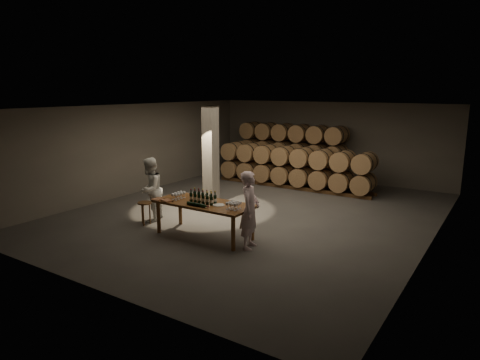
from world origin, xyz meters
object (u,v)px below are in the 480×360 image
Objects in this scene: stool at (145,206)px; person_woman at (150,190)px; tasting_table at (204,206)px; person_man at (250,210)px; plate at (219,205)px; notebook_near at (167,200)px; bottle_cluster at (203,198)px.

stool is 0.55m from person_woman.
person_woman reaches higher than stool.
person_man is at bearing -2.44° from tasting_table.
stool is at bearing 75.62° from person_man.
person_man reaches higher than plate.
notebook_near is (-1.36, -0.39, 0.01)m from plate.
person_woman is (-2.11, 0.23, 0.12)m from tasting_table.
person_man is (1.41, -0.03, -0.09)m from bottle_cluster.
bottle_cluster is 2.64× the size of notebook_near.
person_woman reaches higher than bottle_cluster.
person_man is (0.92, -0.03, 0.02)m from plate.
stool is (-1.11, 0.28, -0.39)m from notebook_near.
stool is at bearing -177.07° from bottle_cluster.
person_man reaches higher than bottle_cluster.
person_woman reaches higher than plate.
tasting_table is at bearing 76.91° from bottle_cluster.
bottle_cluster is 0.39× the size of person_man.
notebook_near is at bearing 42.48° from person_woman.
notebook_near is 0.15× the size of person_man.
stool is 3.41m from person_man.
person_woman reaches higher than notebook_near.
stool is 0.35× the size of person_woman.
bottle_cluster reaches higher than notebook_near.
person_man reaches higher than notebook_near.
person_man is at bearing -1.22° from bottle_cluster.
tasting_table is 2.13m from person_woman.
bottle_cluster reaches higher than stool.
bottle_cluster is 2.04m from stool.
person_man is at bearing 1.20° from stool.
plate is 2.61m from person_woman.
plate is 0.16× the size of person_man.
stool is at bearing -176.23° from tasting_table.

